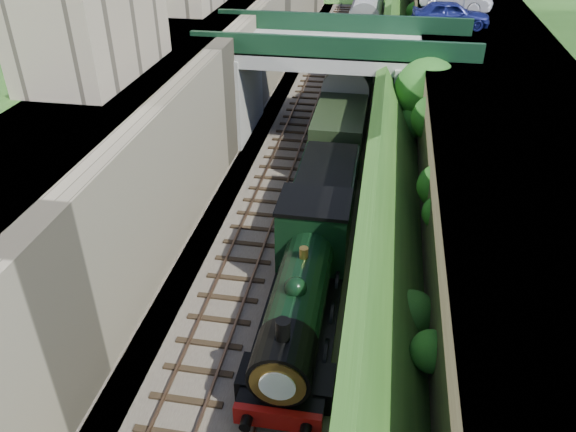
{
  "coord_description": "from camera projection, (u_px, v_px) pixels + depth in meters",
  "views": [
    {
      "loc": [
        3.42,
        -9.6,
        15.09
      ],
      "look_at": [
        0.0,
        9.99,
        2.66
      ],
      "focal_mm": 35.0,
      "sensor_mm": 36.0,
      "label": 1
    }
  ],
  "objects": [
    {
      "name": "trackbed",
      "position": [
        317.0,
        164.0,
        33.17
      ],
      "size": [
        10.0,
        90.0,
        0.2
      ],
      "primitive_type": "cube",
      "color": "#473F38",
      "rests_on": "ground"
    },
    {
      "name": "retaining_wall",
      "position": [
        224.0,
        104.0,
        32.17
      ],
      "size": [
        1.0,
        90.0,
        7.0
      ],
      "primitive_type": "cube",
      "color": "#756B56",
      "rests_on": "ground"
    },
    {
      "name": "street_plateau_left",
      "position": [
        166.0,
        100.0,
        32.68
      ],
      "size": [
        6.0,
        90.0,
        7.0
      ],
      "primitive_type": "cube",
      "color": "#262628",
      "rests_on": "ground"
    },
    {
      "name": "street_plateau_right",
      "position": [
        494.0,
        128.0,
        30.18
      ],
      "size": [
        8.0,
        90.0,
        6.25
      ],
      "primitive_type": "cube",
      "color": "#262628",
      "rests_on": "ground"
    },
    {
      "name": "embankment_slope",
      "position": [
        408.0,
        136.0,
        30.11
      ],
      "size": [
        4.58,
        90.0,
        6.36
      ],
      "color": "#1E4714",
      "rests_on": "ground"
    },
    {
      "name": "track_left",
      "position": [
        284.0,
        160.0,
        33.39
      ],
      "size": [
        2.5,
        90.0,
        0.2
      ],
      "color": "black",
      "rests_on": "trackbed"
    },
    {
      "name": "track_right",
      "position": [
        337.0,
        164.0,
        32.92
      ],
      "size": [
        2.5,
        90.0,
        0.2
      ],
      "color": "black",
      "rests_on": "trackbed"
    },
    {
      "name": "road_bridge",
      "position": [
        343.0,
        78.0,
        34.27
      ],
      "size": [
        16.0,
        6.4,
        7.25
      ],
      "color": "gray",
      "rests_on": "ground"
    },
    {
      "name": "building_near",
      "position": [
        92.0,
        28.0,
        24.83
      ],
      "size": [
        4.0,
        8.0,
        4.0
      ],
      "primitive_type": "cube",
      "color": "gray",
      "rests_on": "street_plateau_left"
    },
    {
      "name": "tree",
      "position": [
        429.0,
        93.0,
        30.33
      ],
      "size": [
        3.6,
        3.8,
        6.6
      ],
      "color": "black",
      "rests_on": "ground"
    },
    {
      "name": "car_blue",
      "position": [
        451.0,
        14.0,
        35.68
      ],
      "size": [
        5.03,
        2.36,
        1.66
      ],
      "primitive_type": "imported",
      "rotation": [
        0.0,
        0.0,
        1.65
      ],
      "color": "navy",
      "rests_on": "street_plateau_right"
    },
    {
      "name": "locomotive",
      "position": [
        302.0,
        291.0,
        20.51
      ],
      "size": [
        3.1,
        10.22,
        3.83
      ],
      "color": "black",
      "rests_on": "trackbed"
    },
    {
      "name": "tender",
      "position": [
        326.0,
        198.0,
        26.81
      ],
      "size": [
        2.7,
        6.0,
        3.05
      ],
      "color": "black",
      "rests_on": "trackbed"
    },
    {
      "name": "coach_front",
      "position": [
        348.0,
        98.0,
        37.1
      ],
      "size": [
        2.9,
        18.0,
        3.7
      ],
      "color": "black",
      "rests_on": "trackbed"
    },
    {
      "name": "coach_middle",
      "position": [
        364.0,
        29.0,
        52.81
      ],
      "size": [
        2.9,
        18.0,
        3.7
      ],
      "color": "black",
      "rests_on": "trackbed"
    }
  ]
}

